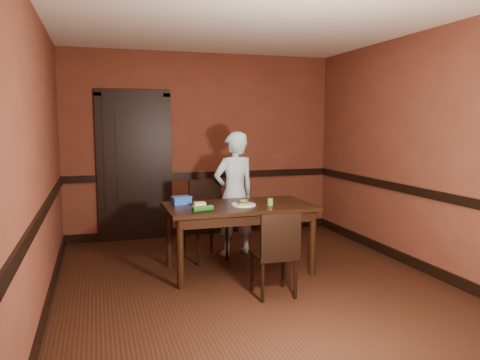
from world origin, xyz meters
TOP-DOWN VIEW (x-y plane):
  - floor at (0.00, 0.00)m, footprint 4.00×4.50m
  - ceiling at (0.00, 0.00)m, footprint 4.00×4.50m
  - wall_back at (0.00, 2.25)m, footprint 4.00×0.02m
  - wall_front at (0.00, -2.25)m, footprint 4.00×0.02m
  - wall_left at (-2.00, 0.00)m, footprint 0.02×4.50m
  - wall_right at (2.00, 0.00)m, footprint 0.02×4.50m
  - dado_back at (0.00, 2.23)m, footprint 4.00×0.03m
  - dado_left at (-1.99, 0.00)m, footprint 0.03×4.50m
  - dado_right at (1.99, 0.00)m, footprint 0.03×4.50m
  - baseboard_back at (0.00, 2.23)m, footprint 4.00×0.03m
  - baseboard_left at (-1.99, 0.00)m, footprint 0.03×4.50m
  - baseboard_right at (1.99, 0.00)m, footprint 0.03×4.50m
  - door at (-1.00, 2.22)m, footprint 1.05×0.07m
  - dining_table at (-0.00, 0.38)m, footprint 1.64×0.92m
  - chair_far at (-0.27, 0.94)m, footprint 0.56×0.56m
  - chair_near at (0.10, -0.43)m, footprint 0.40×0.40m
  - person at (0.14, 1.04)m, footprint 0.64×0.50m
  - sandwich_plate at (0.03, 0.31)m, footprint 0.27×0.27m
  - sauce_jar at (0.32, 0.25)m, footprint 0.07×0.07m
  - cheese_saucer at (-0.45, 0.38)m, footprint 0.16×0.16m
  - food_tub at (-0.62, 0.60)m, footprint 0.23×0.18m
  - wrapped_veg at (-0.48, 0.09)m, footprint 0.23×0.11m

SIDE VIEW (x-z plane):
  - floor at x=0.00m, z-range -0.01..0.01m
  - baseboard_back at x=0.00m, z-range 0.00..0.12m
  - baseboard_left at x=-1.99m, z-range 0.00..0.12m
  - baseboard_right at x=1.99m, z-range 0.00..0.12m
  - dining_table at x=0.00m, z-range 0.00..0.77m
  - chair_near at x=0.10m, z-range 0.00..0.84m
  - chair_far at x=-0.27m, z-range 0.00..0.97m
  - person at x=0.14m, z-range 0.00..1.57m
  - sandwich_plate at x=0.03m, z-range 0.75..0.82m
  - cheese_saucer at x=-0.45m, z-range 0.76..0.81m
  - wrapped_veg at x=-0.48m, z-range 0.77..0.83m
  - sauce_jar at x=0.32m, z-range 0.77..0.85m
  - food_tub at x=-0.62m, z-range 0.77..0.86m
  - dado_back at x=0.00m, z-range 0.85..0.95m
  - dado_left at x=-1.99m, z-range 0.85..0.95m
  - dado_right at x=1.99m, z-range 0.85..0.95m
  - door at x=-1.00m, z-range -0.01..2.19m
  - wall_back at x=0.00m, z-range 0.00..2.70m
  - wall_front at x=0.00m, z-range 0.00..2.70m
  - wall_left at x=-2.00m, z-range 0.00..2.70m
  - wall_right at x=2.00m, z-range 0.00..2.70m
  - ceiling at x=0.00m, z-range 2.70..2.71m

